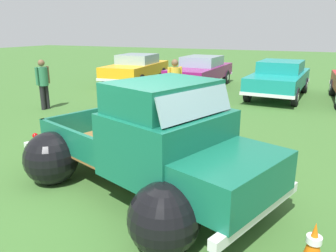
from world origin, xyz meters
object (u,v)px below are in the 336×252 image
(lane_cone_0, at_px, (69,124))
(vintage_pickup_truck, at_px, (156,152))
(show_car_1, at_px, (201,70))
(show_car_2, at_px, (279,77))
(spectator_2, at_px, (43,81))
(lane_cone_1, at_px, (313,248))
(show_car_0, at_px, (136,68))
(spectator_1, at_px, (175,82))

(lane_cone_0, bearing_deg, vintage_pickup_truck, -29.33)
(show_car_1, distance_m, show_car_2, 3.75)
(spectator_2, bearing_deg, show_car_2, -132.44)
(show_car_2, distance_m, lane_cone_1, 10.56)
(show_car_2, xyz_separation_m, spectator_2, (-7.00, -5.57, 0.17))
(lane_cone_0, xyz_separation_m, lane_cone_1, (5.85, -2.84, 0.00))
(show_car_0, bearing_deg, vintage_pickup_truck, 26.21)
(show_car_2, bearing_deg, lane_cone_1, 12.07)
(show_car_2, bearing_deg, show_car_0, -92.53)
(show_car_0, bearing_deg, show_car_1, 88.40)
(vintage_pickup_truck, height_order, show_car_2, vintage_pickup_truck)
(show_car_0, distance_m, lane_cone_1, 14.07)
(show_car_0, bearing_deg, lane_cone_1, 32.68)
(vintage_pickup_truck, height_order, spectator_1, vintage_pickup_truck)
(show_car_0, xyz_separation_m, spectator_2, (-0.02, -6.28, 0.17))
(show_car_0, distance_m, show_car_1, 3.35)
(vintage_pickup_truck, height_order, show_car_1, vintage_pickup_truck)
(show_car_1, height_order, spectator_2, spectator_2)
(show_car_1, distance_m, spectator_1, 5.09)
(show_car_2, xyz_separation_m, spectator_1, (-2.80, -4.11, 0.20))
(vintage_pickup_truck, height_order, show_car_0, vintage_pickup_truck)
(show_car_0, height_order, show_car_2, same)
(show_car_2, distance_m, spectator_1, 4.97)
(show_car_0, bearing_deg, show_car_2, 79.21)
(lane_cone_0, height_order, lane_cone_1, same)
(spectator_2, bearing_deg, lane_cone_1, 159.61)
(show_car_1, bearing_deg, lane_cone_0, -3.14)
(spectator_1, distance_m, spectator_2, 4.45)
(show_car_0, distance_m, spectator_1, 6.38)
(vintage_pickup_truck, relative_size, show_car_0, 1.07)
(vintage_pickup_truck, distance_m, lane_cone_1, 2.59)
(spectator_2, xyz_separation_m, lane_cone_0, (2.75, -2.01, -0.65))
(show_car_2, distance_m, lane_cone_0, 8.70)
(vintage_pickup_truck, relative_size, show_car_1, 1.07)
(show_car_1, bearing_deg, spectator_2, -26.45)
(spectator_1, bearing_deg, lane_cone_1, -18.43)
(spectator_1, bearing_deg, spectator_2, -124.09)
(show_car_1, height_order, spectator_1, spectator_1)
(show_car_1, xyz_separation_m, show_car_2, (3.63, -0.91, 0.00))
(show_car_2, xyz_separation_m, lane_cone_1, (1.60, -10.42, -0.47))
(vintage_pickup_truck, xyz_separation_m, spectator_2, (-6.21, 3.95, 0.20))
(spectator_2, distance_m, lane_cone_0, 3.47)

